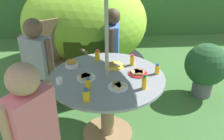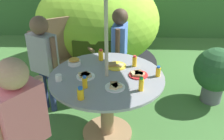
% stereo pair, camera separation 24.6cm
% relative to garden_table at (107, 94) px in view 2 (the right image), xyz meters
% --- Properties ---
extents(ground_plane, '(10.00, 10.00, 0.02)m').
position_rel_garden_table_xyz_m(ground_plane, '(0.00, 0.00, -0.53)').
color(ground_plane, '#3D6B33').
extents(garden_table, '(1.15, 1.15, 0.74)m').
position_rel_garden_table_xyz_m(garden_table, '(0.00, 0.00, 0.00)').
color(garden_table, '#93704C').
rests_on(garden_table, ground_plane).
extents(wooden_chair, '(0.67, 0.64, 1.04)m').
position_rel_garden_table_xyz_m(wooden_chair, '(-0.59, 0.97, 0.04)').
color(wooden_chair, brown).
rests_on(wooden_chair, ground_plane).
extents(dome_tent, '(2.16, 2.16, 1.47)m').
position_rel_garden_table_xyz_m(dome_tent, '(-0.27, 1.91, 0.21)').
color(dome_tent, '#8CC633').
rests_on(dome_tent, ground_plane).
extents(potted_plant, '(0.57, 0.57, 0.76)m').
position_rel_garden_table_xyz_m(potted_plant, '(1.37, 0.71, -0.08)').
color(potted_plant, '#595960').
rests_on(potted_plant, ground_plane).
extents(child_in_blue_shirt, '(0.21, 0.41, 1.20)m').
position_rel_garden_table_xyz_m(child_in_blue_shirt, '(0.12, 0.88, 0.25)').
color(child_in_blue_shirt, brown).
rests_on(child_in_blue_shirt, ground_plane).
extents(child_in_grey_shirt, '(0.37, 0.31, 1.22)m').
position_rel_garden_table_xyz_m(child_in_grey_shirt, '(-0.77, 0.44, 0.26)').
color(child_in_grey_shirt, navy).
rests_on(child_in_grey_shirt, ground_plane).
extents(child_in_pink_shirt, '(0.34, 0.38, 1.28)m').
position_rel_garden_table_xyz_m(child_in_pink_shirt, '(-0.57, -0.77, 0.29)').
color(child_in_pink_shirt, brown).
rests_on(child_in_pink_shirt, ground_plane).
extents(snack_bowl, '(0.14, 0.14, 0.08)m').
position_rel_garden_table_xyz_m(snack_bowl, '(-0.37, 0.23, 0.26)').
color(snack_bowl, white).
rests_on(snack_bowl, garden_table).
extents(plate_center_front, '(0.19, 0.19, 0.03)m').
position_rel_garden_table_xyz_m(plate_center_front, '(0.31, 0.02, 0.24)').
color(plate_center_front, red).
rests_on(plate_center_front, garden_table).
extents(plate_center_back, '(0.19, 0.19, 0.03)m').
position_rel_garden_table_xyz_m(plate_center_back, '(0.09, -0.22, 0.23)').
color(plate_center_back, white).
rests_on(plate_center_back, garden_table).
extents(plate_near_right, '(0.18, 0.18, 0.03)m').
position_rel_garden_table_xyz_m(plate_near_right, '(-0.21, -0.03, 0.24)').
color(plate_near_right, white).
rests_on(plate_near_right, garden_table).
extents(plate_mid_right, '(0.22, 0.22, 0.03)m').
position_rel_garden_table_xyz_m(plate_mid_right, '(0.08, 0.21, 0.23)').
color(plate_mid_right, yellow).
rests_on(plate_mid_right, garden_table).
extents(juice_bottle_near_left, '(0.06, 0.06, 0.12)m').
position_rel_garden_table_xyz_m(juice_bottle_near_left, '(-0.19, -0.42, 0.28)').
color(juice_bottle_near_left, yellow).
rests_on(juice_bottle_near_left, garden_table).
extents(juice_bottle_far_left, '(0.05, 0.05, 0.12)m').
position_rel_garden_table_xyz_m(juice_bottle_far_left, '(0.28, 0.23, 0.28)').
color(juice_bottle_far_left, yellow).
rests_on(juice_bottle_far_left, garden_table).
extents(juice_bottle_far_right, '(0.05, 0.05, 0.12)m').
position_rel_garden_table_xyz_m(juice_bottle_far_right, '(-0.18, -0.23, 0.28)').
color(juice_bottle_far_right, yellow).
rests_on(juice_bottle_far_right, garden_table).
extents(juice_bottle_mid_left, '(0.06, 0.06, 0.13)m').
position_rel_garden_table_xyz_m(juice_bottle_mid_left, '(-0.09, 0.36, 0.28)').
color(juice_bottle_mid_left, yellow).
rests_on(juice_bottle_mid_left, garden_table).
extents(juice_bottle_front_edge, '(0.05, 0.05, 0.13)m').
position_rel_garden_table_xyz_m(juice_bottle_front_edge, '(0.32, -0.26, 0.28)').
color(juice_bottle_front_edge, yellow).
rests_on(juice_bottle_front_edge, garden_table).
extents(juice_bottle_back_edge, '(0.05, 0.05, 0.11)m').
position_rel_garden_table_xyz_m(juice_bottle_back_edge, '(0.51, 0.01, 0.27)').
color(juice_bottle_back_edge, yellow).
rests_on(juice_bottle_back_edge, garden_table).
extents(cup_near, '(0.06, 0.06, 0.06)m').
position_rel_garden_table_xyz_m(cup_near, '(-0.45, -0.12, 0.25)').
color(cup_near, white).
rests_on(cup_near, garden_table).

